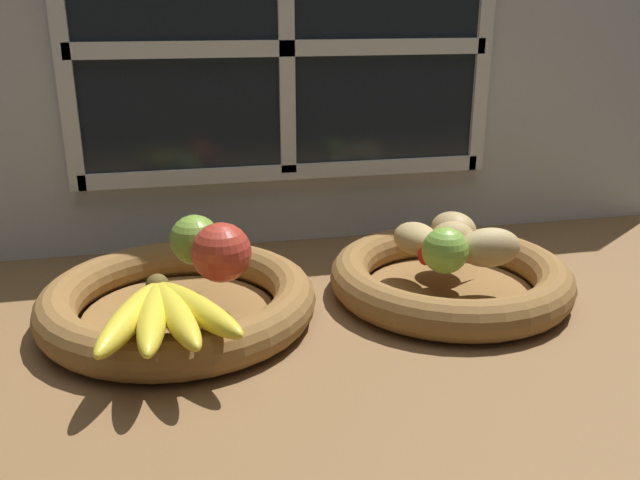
% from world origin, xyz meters
% --- Properties ---
extents(ground_plane, '(1.40, 0.90, 0.03)m').
position_xyz_m(ground_plane, '(0.00, 0.00, -0.01)').
color(ground_plane, brown).
extents(back_wall, '(1.40, 0.05, 0.55)m').
position_xyz_m(back_wall, '(0.00, 0.30, 0.28)').
color(back_wall, silver).
rests_on(back_wall, ground_plane).
extents(fruit_bowl_left, '(0.34, 0.34, 0.05)m').
position_xyz_m(fruit_bowl_left, '(-0.18, 0.02, 0.02)').
color(fruit_bowl_left, brown).
rests_on(fruit_bowl_left, ground_plane).
extents(fruit_bowl_right, '(0.32, 0.32, 0.05)m').
position_xyz_m(fruit_bowl_right, '(0.18, 0.02, 0.02)').
color(fruit_bowl_right, brown).
rests_on(fruit_bowl_right, ground_plane).
extents(apple_green_back, '(0.07, 0.07, 0.07)m').
position_xyz_m(apple_green_back, '(-0.16, 0.08, 0.08)').
color(apple_green_back, '#7AA338').
rests_on(apple_green_back, fruit_bowl_left).
extents(apple_red_right, '(0.07, 0.07, 0.07)m').
position_xyz_m(apple_red_right, '(-0.13, 0.01, 0.09)').
color(apple_red_right, '#B73828').
rests_on(apple_red_right, fruit_bowl_left).
extents(banana_bunch_front, '(0.16, 0.18, 0.03)m').
position_xyz_m(banana_bunch_front, '(-0.20, -0.10, 0.07)').
color(banana_bunch_front, yellow).
rests_on(banana_bunch_front, fruit_bowl_left).
extents(potato_small, '(0.08, 0.05, 0.05)m').
position_xyz_m(potato_small, '(0.21, -0.01, 0.08)').
color(potato_small, tan).
rests_on(potato_small, fruit_bowl_right).
extents(potato_back, '(0.08, 0.08, 0.05)m').
position_xyz_m(potato_back, '(0.20, 0.07, 0.08)').
color(potato_back, tan).
rests_on(potato_back, fruit_bowl_right).
extents(potato_large, '(0.07, 0.06, 0.05)m').
position_xyz_m(potato_large, '(0.18, 0.02, 0.08)').
color(potato_large, tan).
rests_on(potato_large, fruit_bowl_right).
extents(potato_oblong, '(0.07, 0.08, 0.04)m').
position_xyz_m(potato_oblong, '(0.14, 0.05, 0.07)').
color(potato_oblong, tan).
rests_on(potato_oblong, fruit_bowl_right).
extents(lime_near, '(0.06, 0.06, 0.06)m').
position_xyz_m(lime_near, '(0.15, -0.02, 0.08)').
color(lime_near, '#7AAD3D').
rests_on(lime_near, fruit_bowl_right).
extents(chili_pepper, '(0.12, 0.07, 0.02)m').
position_xyz_m(chili_pepper, '(0.19, 0.03, 0.06)').
color(chili_pepper, red).
rests_on(chili_pepper, fruit_bowl_right).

